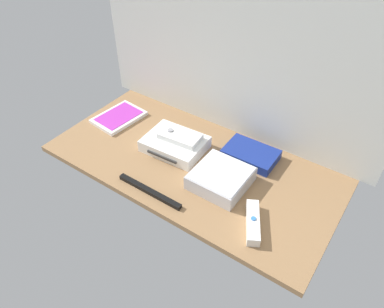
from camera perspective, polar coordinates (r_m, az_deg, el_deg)
name	(u,v)px	position (r cm, az deg, el deg)	size (l,w,h in cm)	color
ground_plane	(192,165)	(127.74, 0.00, -1.70)	(100.00, 48.00, 2.00)	#936D47
back_wall	(234,50)	(126.98, 6.58, 15.72)	(110.00, 1.20, 64.00)	silver
game_console	(175,144)	(131.51, -2.65, 1.56)	(21.90, 17.44, 4.40)	white
mini_computer	(221,178)	(118.22, 4.48, -3.72)	(17.04, 17.04, 5.30)	silver
game_case	(119,117)	(149.91, -11.24, 5.60)	(15.42, 20.26, 1.56)	white
network_router	(251,154)	(129.44, 9.05, -0.04)	(18.18, 12.60, 3.40)	navy
remote_wand	(253,222)	(108.75, 9.39, -10.37)	(10.33, 14.69, 3.40)	white
remote_classic_pad	(180,136)	(129.71, -1.85, 2.76)	(15.08, 9.31, 2.40)	white
sensor_bar	(149,191)	(117.24, -6.59, -5.74)	(24.00, 1.80, 1.40)	black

